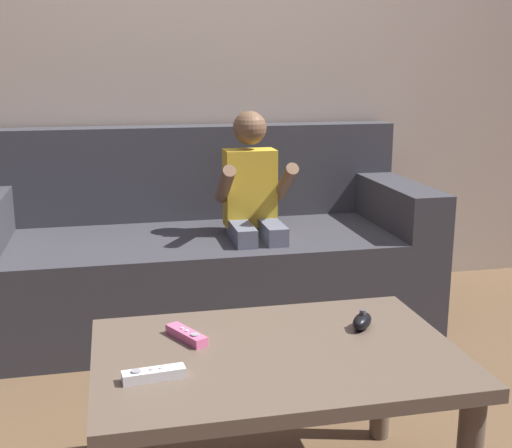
% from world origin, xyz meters
% --- Properties ---
extents(wall_back, '(4.77, 0.05, 2.50)m').
position_xyz_m(wall_back, '(0.00, 1.60, 1.25)').
color(wall_back, '#B2A38E').
rests_on(wall_back, ground).
extents(couch, '(1.95, 0.80, 0.84)m').
position_xyz_m(couch, '(-0.01, 1.21, 0.29)').
color(couch, '#38383D').
rests_on(couch, ground).
extents(person_seated_on_couch, '(0.30, 0.37, 0.93)m').
position_xyz_m(person_seated_on_couch, '(0.20, 1.03, 0.53)').
color(person_seated_on_couch, slate).
rests_on(person_seated_on_couch, ground).
extents(coffee_table, '(0.89, 0.60, 0.43)m').
position_xyz_m(coffee_table, '(-0.00, -0.14, 0.37)').
color(coffee_table, brown).
rests_on(coffee_table, ground).
extents(game_remote_pink_near_edge, '(0.10, 0.14, 0.03)m').
position_xyz_m(game_remote_pink_near_edge, '(-0.21, -0.03, 0.45)').
color(game_remote_pink_near_edge, pink).
rests_on(game_remote_pink_near_edge, coffee_table).
extents(nunchuk_black, '(0.09, 0.10, 0.05)m').
position_xyz_m(nunchuk_black, '(0.26, -0.06, 0.45)').
color(nunchuk_black, black).
rests_on(nunchuk_black, coffee_table).
extents(game_remote_white_far_corner, '(0.14, 0.05, 0.03)m').
position_xyz_m(game_remote_white_far_corner, '(-0.31, -0.23, 0.45)').
color(game_remote_white_far_corner, white).
rests_on(game_remote_white_far_corner, coffee_table).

